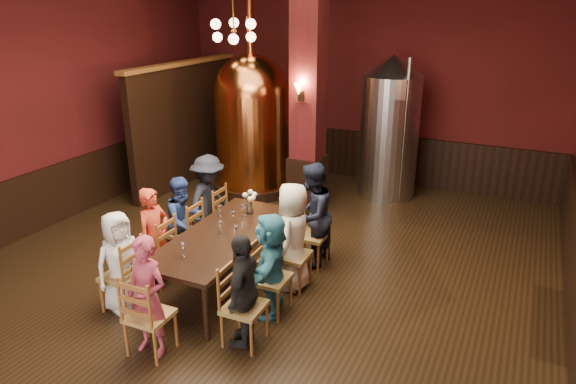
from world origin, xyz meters
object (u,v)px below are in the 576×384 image
at_px(copper_kettle, 253,122).
at_px(person_0, 120,262).
at_px(person_2, 184,221).
at_px(person_1, 155,237).
at_px(steel_vessel, 389,128).
at_px(rose_vase, 249,198).
at_px(dining_table, 223,238).

bearing_deg(copper_kettle, person_0, -81.79).
distance_m(person_2, copper_kettle, 3.25).
height_order(person_0, person_1, person_1).
bearing_deg(steel_vessel, person_0, -108.93).
distance_m(person_0, rose_vase, 1.97).
relative_size(person_1, copper_kettle, 0.36).
distance_m(person_1, person_2, 0.66).
bearing_deg(rose_vase, person_2, -152.21).
relative_size(steel_vessel, rose_vase, 7.76).
height_order(person_1, rose_vase, person_1).
bearing_deg(person_2, dining_table, -97.31).
bearing_deg(copper_kettle, steel_vessel, 19.77).
bearing_deg(copper_kettle, dining_table, -66.84).
height_order(person_1, copper_kettle, copper_kettle).
xyz_separation_m(person_1, copper_kettle, (-0.62, 3.77, 0.71)).
relative_size(person_0, copper_kettle, 0.34).
distance_m(person_2, steel_vessel, 4.47).
height_order(person_0, person_2, person_2).
distance_m(person_2, rose_vase, 1.00).
xyz_separation_m(dining_table, person_2, (-0.86, 0.31, -0.04)).
height_order(dining_table, person_0, person_0).
relative_size(dining_table, person_1, 1.79).
height_order(copper_kettle, steel_vessel, copper_kettle).
height_order(person_0, steel_vessel, steel_vessel).
height_order(steel_vessel, rose_vase, steel_vessel).
relative_size(person_2, rose_vase, 3.76).
distance_m(person_1, rose_vase, 1.40).
xyz_separation_m(person_0, copper_kettle, (-0.64, 4.44, 0.74)).
distance_m(steel_vessel, rose_vase, 3.72).
bearing_deg(person_2, person_0, -166.10).
relative_size(person_2, steel_vessel, 0.48).
xyz_separation_m(person_0, rose_vase, (0.80, 1.77, 0.34)).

